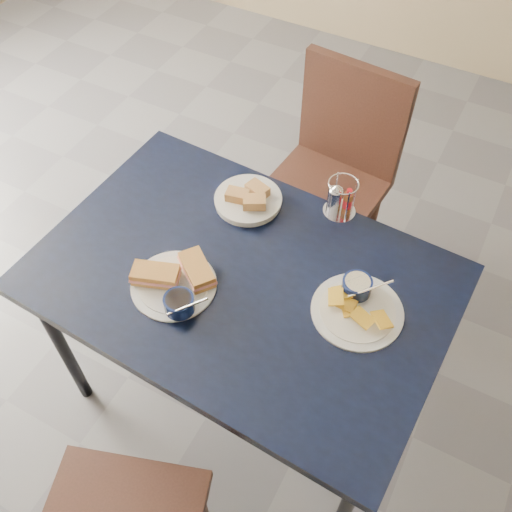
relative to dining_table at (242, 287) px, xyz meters
The scene contains 7 objects.
ground 0.70m from the dining_table, 121.97° to the left, with size 6.00×6.00×0.00m, color #58575D.
dining_table is the anchor object (origin of this frame).
chair_far 0.83m from the dining_table, 91.06° to the left, with size 0.49×0.47×0.96m.
sandwich_plate 0.22m from the dining_table, 139.26° to the right, with size 0.30×0.27×0.12m.
plantain_plate 0.37m from the dining_table, 10.18° to the left, with size 0.27×0.27×0.12m.
bread_basket 0.32m from the dining_table, 114.22° to the left, with size 0.23×0.23×0.07m.
condiment_caddy 0.44m from the dining_table, 68.00° to the left, with size 0.11×0.11×0.14m.
Camera 1 is at (0.59, -1.00, 2.17)m, focal length 40.00 mm.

